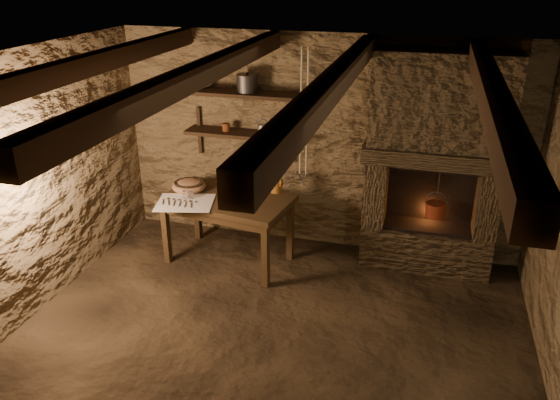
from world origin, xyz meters
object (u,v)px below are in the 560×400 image
(red_pot, at_px, (436,209))
(stoneware_jug, at_px, (276,176))
(iron_stockpot, at_px, (247,84))
(work_table, at_px, (228,227))
(wooden_bowl, at_px, (189,186))

(red_pot, bearing_deg, stoneware_jug, -175.25)
(stoneware_jug, height_order, iron_stockpot, iron_stockpot)
(work_table, bearing_deg, stoneware_jug, 40.95)
(work_table, height_order, red_pot, red_pot)
(wooden_bowl, xyz_separation_m, red_pot, (2.62, 0.34, -0.10))
(work_table, height_order, stoneware_jug, stoneware_jug)
(work_table, relative_size, wooden_bowl, 3.88)
(stoneware_jug, bearing_deg, red_pot, 21.54)
(stoneware_jug, distance_m, red_pot, 1.71)
(wooden_bowl, height_order, iron_stockpot, iron_stockpot)
(work_table, relative_size, iron_stockpot, 6.32)
(wooden_bowl, bearing_deg, work_table, -10.56)
(iron_stockpot, height_order, red_pot, iron_stockpot)
(wooden_bowl, distance_m, iron_stockpot, 1.27)
(wooden_bowl, relative_size, iron_stockpot, 1.63)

